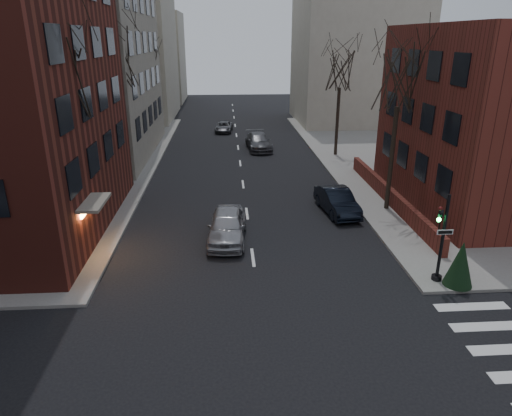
{
  "coord_description": "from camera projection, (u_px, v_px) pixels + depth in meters",
  "views": [
    {
      "loc": [
        -1.21,
        -8.27,
        10.28
      ],
      "look_at": [
        0.27,
        13.65,
        2.0
      ],
      "focal_mm": 32.0,
      "sensor_mm": 36.0,
      "label": 1
    }
  ],
  "objects": [
    {
      "name": "tree_left_c",
      "position": [
        147.0,
        61.0,
        45.39
      ],
      "size": [
        3.96,
        3.96,
        9.72
      ],
      "color": "#2D231C",
      "rests_on": "sidewalk_far_left"
    },
    {
      "name": "parked_sedan",
      "position": [
        337.0,
        201.0,
        28.12
      ],
      "size": [
        2.15,
        4.76,
        1.52
      ],
      "primitive_type": "imported",
      "rotation": [
        0.0,
        0.0,
        0.12
      ],
      "color": "black",
      "rests_on": "ground"
    },
    {
      "name": "streetlamp_far",
      "position": [
        159.0,
        97.0,
        48.63
      ],
      "size": [
        0.36,
        0.36,
        6.28
      ],
      "color": "black",
      "rests_on": "sidewalk_far_left"
    },
    {
      "name": "building_distant_la",
      "position": [
        116.0,
        47.0,
        58.66
      ],
      "size": [
        14.0,
        16.0,
        18.0
      ],
      "primitive_type": "cube",
      "color": "#B5AD99",
      "rests_on": "ground"
    },
    {
      "name": "streetlamp_near",
      "position": [
        119.0,
        135.0,
        29.96
      ],
      "size": [
        0.36,
        0.36,
        6.28
      ],
      "color": "black",
      "rests_on": "sidewalk_far_left"
    },
    {
      "name": "car_lane_gray",
      "position": [
        259.0,
        142.0,
        43.98
      ],
      "size": [
        2.58,
        5.48,
        1.54
      ],
      "primitive_type": "imported",
      "rotation": [
        0.0,
        0.0,
        0.08
      ],
      "color": "#404145",
      "rests_on": "ground"
    },
    {
      "name": "sandwich_board",
      "position": [
        391.0,
        196.0,
        29.42
      ],
      "size": [
        0.61,
        0.69,
        0.92
      ],
      "primitive_type": "cube",
      "rotation": [
        0.0,
        0.0,
        -0.41
      ],
      "color": "silver",
      "rests_on": "sidewalk_far_right"
    },
    {
      "name": "tree_left_a",
      "position": [
        59.0,
        78.0,
        20.96
      ],
      "size": [
        4.18,
        4.18,
        10.26
      ],
      "color": "#2D231C",
      "rests_on": "sidewalk_far_left"
    },
    {
      "name": "tree_left_b",
      "position": [
        115.0,
        57.0,
        32.0
      ],
      "size": [
        4.4,
        4.4,
        10.8
      ],
      "color": "#2D231C",
      "rests_on": "sidewalk_far_left"
    },
    {
      "name": "traffic_signal",
      "position": [
        440.0,
        244.0,
        19.65
      ],
      "size": [
        0.76,
        0.44,
        4.0
      ],
      "color": "black",
      "rests_on": "sidewalk_far_right"
    },
    {
      "name": "evergreen_shrub",
      "position": [
        461.0,
        264.0,
        19.5
      ],
      "size": [
        1.52,
        1.52,
        2.05
      ],
      "primitive_type": "cone",
      "rotation": [
        0.0,
        0.0,
        -0.28
      ],
      "color": "black",
      "rests_on": "sidewalk_far_right"
    },
    {
      "name": "low_wall_right",
      "position": [
        389.0,
        195.0,
        29.52
      ],
      "size": [
        0.35,
        16.0,
        1.0
      ],
      "primitive_type": "cube",
      "color": "maroon",
      "rests_on": "sidewalk_far_right"
    },
    {
      "name": "building_right_brick",
      "position": [
        511.0,
        119.0,
        28.27
      ],
      "size": [
        12.0,
        14.0,
        11.0
      ],
      "primitive_type": "cube",
      "color": "maroon",
      "rests_on": "ground"
    },
    {
      "name": "tree_right_a",
      "position": [
        400.0,
        79.0,
        25.95
      ],
      "size": [
        3.96,
        3.96,
        9.72
      ],
      "color": "#2D231C",
      "rests_on": "sidewalk_far_right"
    },
    {
      "name": "tree_right_b",
      "position": [
        341.0,
        70.0,
        39.18
      ],
      "size": [
        3.74,
        3.74,
        9.18
      ],
      "color": "#2D231C",
      "rests_on": "sidewalk_far_right"
    },
    {
      "name": "building_distant_ra",
      "position": [
        355.0,
        56.0,
        56.23
      ],
      "size": [
        14.0,
        14.0,
        16.0
      ],
      "primitive_type": "cube",
      "color": "#B5AD99",
      "rests_on": "ground"
    },
    {
      "name": "car_lane_far",
      "position": [
        224.0,
        127.0,
        52.24
      ],
      "size": [
        2.2,
        4.15,
        1.11
      ],
      "primitive_type": "imported",
      "rotation": [
        0.0,
        0.0,
        -0.09
      ],
      "color": "#444449",
      "rests_on": "ground"
    },
    {
      "name": "car_lane_silver",
      "position": [
        227.0,
        226.0,
        24.28
      ],
      "size": [
        2.29,
        4.97,
        1.65
      ],
      "primitive_type": "imported",
      "rotation": [
        0.0,
        0.0,
        -0.07
      ],
      "color": "#97979C",
      "rests_on": "ground"
    },
    {
      "name": "building_distant_lb",
      "position": [
        152.0,
        58.0,
        75.36
      ],
      "size": [
        10.0,
        12.0,
        14.0
      ],
      "primitive_type": "cube",
      "color": "#B5AD99",
      "rests_on": "ground"
    }
  ]
}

